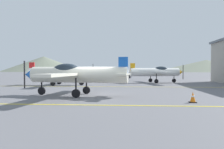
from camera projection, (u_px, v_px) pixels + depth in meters
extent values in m
plane|color=slate|center=(93.00, 96.00, 14.51)|extent=(400.00, 400.00, 0.00)
cube|color=yellow|center=(81.00, 105.00, 10.72)|extent=(80.00, 0.16, 0.01)
cube|color=yellow|center=(105.00, 87.00, 22.09)|extent=(80.00, 0.16, 0.01)
cylinder|color=silver|center=(79.00, 75.00, 14.48)|extent=(6.73, 1.85, 1.08)
cone|color=blue|center=(29.00, 75.00, 15.18)|extent=(0.79, 0.99, 0.91)
cube|color=black|center=(24.00, 74.00, 15.25)|extent=(0.05, 0.12, 1.96)
ellipsoid|color=#1E2833|center=(66.00, 70.00, 14.64)|extent=(2.05, 1.10, 0.88)
cube|color=silver|center=(73.00, 74.00, 14.56)|extent=(2.08, 8.67, 0.16)
cube|color=silver|center=(123.00, 74.00, 13.91)|extent=(0.98, 2.61, 0.10)
cube|color=blue|center=(123.00, 66.00, 13.90)|extent=(0.63, 0.19, 1.17)
cylinder|color=black|center=(42.00, 84.00, 15.02)|extent=(0.10, 0.10, 0.98)
cylinder|color=black|center=(42.00, 91.00, 15.03)|extent=(0.56, 0.18, 0.55)
cylinder|color=black|center=(86.00, 83.00, 15.52)|extent=(0.10, 0.10, 0.98)
cylinder|color=black|center=(86.00, 90.00, 15.53)|extent=(0.56, 0.18, 0.55)
cylinder|color=black|center=(76.00, 86.00, 13.41)|extent=(0.10, 0.10, 0.98)
cylinder|color=black|center=(76.00, 93.00, 13.42)|extent=(0.56, 0.18, 0.55)
cylinder|color=white|center=(58.00, 73.00, 24.38)|extent=(6.65, 1.08, 1.08)
cone|color=red|center=(90.00, 73.00, 24.12)|extent=(0.68, 0.91, 0.91)
cube|color=black|center=(93.00, 73.00, 24.09)|extent=(0.04, 0.12, 1.96)
ellipsoid|color=#1E2833|center=(65.00, 70.00, 24.31)|extent=(1.96, 0.88, 0.88)
cube|color=white|center=(61.00, 72.00, 24.35)|extent=(1.08, 8.61, 0.16)
cube|color=white|center=(32.00, 72.00, 24.60)|extent=(0.69, 2.54, 0.10)
cube|color=red|center=(32.00, 67.00, 24.59)|extent=(0.62, 0.12, 1.17)
cylinder|color=black|center=(82.00, 78.00, 24.20)|extent=(0.10, 0.10, 0.98)
cylinder|color=black|center=(82.00, 83.00, 24.21)|extent=(0.55, 0.12, 0.55)
cylinder|color=black|center=(53.00, 79.00, 23.34)|extent=(0.10, 0.10, 0.98)
cylinder|color=black|center=(53.00, 83.00, 23.35)|extent=(0.55, 0.12, 0.55)
cylinder|color=black|center=(59.00, 78.00, 25.49)|extent=(0.10, 0.10, 0.98)
cylinder|color=black|center=(59.00, 82.00, 25.50)|extent=(0.55, 0.12, 0.55)
cylinder|color=white|center=(155.00, 72.00, 28.41)|extent=(6.71, 2.68, 1.08)
cone|color=#F2A519|center=(180.00, 72.00, 29.06)|extent=(0.89, 1.06, 0.91)
cube|color=black|center=(183.00, 72.00, 29.13)|extent=(0.07, 0.12, 1.96)
ellipsoid|color=#1E2833|center=(161.00, 70.00, 28.56)|extent=(2.11, 1.34, 0.88)
cube|color=white|center=(158.00, 72.00, 28.48)|extent=(3.17, 8.61, 0.16)
cube|color=white|center=(133.00, 72.00, 27.88)|extent=(1.29, 2.63, 0.10)
cube|color=#F2A519|center=(133.00, 68.00, 27.87)|extent=(0.63, 0.27, 1.17)
cylinder|color=black|center=(174.00, 77.00, 28.91)|extent=(0.10, 0.10, 0.98)
cylinder|color=black|center=(174.00, 81.00, 28.92)|extent=(0.56, 0.25, 0.55)
cylinder|color=black|center=(156.00, 77.00, 27.34)|extent=(0.10, 0.10, 0.98)
cylinder|color=black|center=(156.00, 81.00, 27.35)|extent=(0.56, 0.25, 0.55)
cylinder|color=black|center=(150.00, 77.00, 29.45)|extent=(0.10, 0.10, 0.98)
cylinder|color=black|center=(150.00, 80.00, 29.47)|extent=(0.56, 0.25, 0.55)
cube|color=black|center=(118.00, 76.00, 36.43)|extent=(4.48, 2.28, 0.75)
cube|color=black|center=(117.00, 72.00, 36.44)|extent=(2.57, 1.85, 0.55)
cylinder|color=black|center=(126.00, 78.00, 35.29)|extent=(0.66, 0.29, 0.64)
cylinder|color=black|center=(127.00, 78.00, 37.06)|extent=(0.66, 0.29, 0.64)
cylinder|color=black|center=(109.00, 78.00, 35.82)|extent=(0.66, 0.29, 0.64)
cylinder|color=black|center=(111.00, 78.00, 37.58)|extent=(0.66, 0.29, 0.64)
cube|color=black|center=(193.00, 102.00, 11.50)|extent=(0.36, 0.36, 0.04)
cone|color=orange|center=(193.00, 97.00, 11.49)|extent=(0.29, 0.29, 0.55)
cylinder|color=white|center=(193.00, 96.00, 11.49)|extent=(0.20, 0.20, 0.08)
cone|color=slate|center=(44.00, 64.00, 176.82)|extent=(66.47, 66.47, 12.53)
cone|color=slate|center=(206.00, 66.00, 164.16)|extent=(78.65, 78.65, 9.06)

